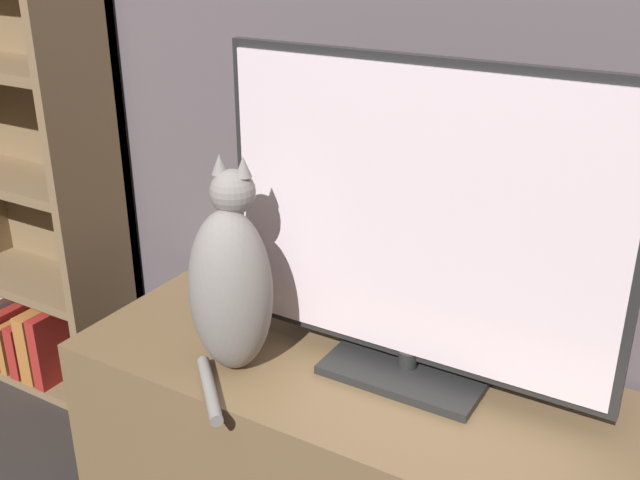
{
  "coord_description": "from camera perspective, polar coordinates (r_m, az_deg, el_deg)",
  "views": [
    {
      "loc": [
        0.59,
        -0.35,
        1.44
      ],
      "look_at": [
        -0.15,
        0.9,
        0.81
      ],
      "focal_mm": 42.0,
      "sensor_mm": 36.0,
      "label": 1
    }
  ],
  "objects": [
    {
      "name": "bookshelf",
      "position": [
        2.52,
        -20.8,
        2.82
      ],
      "size": [
        0.61,
        0.28,
        1.41
      ],
      "color": "brown",
      "rests_on": "ground_plane"
    },
    {
      "name": "tv",
      "position": [
        1.58,
        7.27,
        0.69
      ],
      "size": [
        0.9,
        0.22,
        0.71
      ],
      "color": "black",
      "rests_on": "tv_stand"
    },
    {
      "name": "tv_stand",
      "position": [
        1.85,
        4.7,
        -17.15
      ],
      "size": [
        1.51,
        0.52,
        0.49
      ],
      "color": "brown",
      "rests_on": "ground_plane"
    },
    {
      "name": "cat",
      "position": [
        1.67,
        -6.75,
        -3.4
      ],
      "size": [
        0.23,
        0.32,
        0.5
      ],
      "rotation": [
        0.0,
        0.0,
        0.2
      ],
      "color": "gray",
      "rests_on": "tv_stand"
    }
  ]
}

